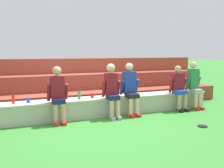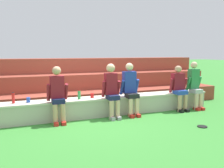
{
  "view_description": "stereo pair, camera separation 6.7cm",
  "coord_description": "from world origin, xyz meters",
  "px_view_note": "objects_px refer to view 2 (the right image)",
  "views": [
    {
      "loc": [
        -1.85,
        -5.71,
        1.71
      ],
      "look_at": [
        0.53,
        0.26,
        0.84
      ],
      "focal_mm": 38.06,
      "sensor_mm": 36.0,
      "label": 1
    },
    {
      "loc": [
        -1.79,
        -5.73,
        1.71
      ],
      "look_at": [
        0.53,
        0.26,
        0.84
      ],
      "focal_mm": 38.06,
      "sensor_mm": 36.0,
      "label": 2
    }
  ],
  "objects_px": {
    "person_rightmost_edge": "(195,84)",
    "frisbee": "(202,127)",
    "person_center": "(112,89)",
    "person_right_of_center": "(131,88)",
    "water_bottle_near_right": "(13,98)",
    "person_left_of_center": "(58,93)",
    "plastic_cup_right_end": "(28,100)",
    "person_far_right": "(179,87)",
    "water_bottle_center_gap": "(79,95)",
    "plastic_cup_middle": "(92,95)"
  },
  "relations": [
    {
      "from": "water_bottle_center_gap",
      "to": "person_rightmost_edge",
      "type": "bearing_deg",
      "value": -3.68
    },
    {
      "from": "person_left_of_center",
      "to": "person_rightmost_edge",
      "type": "height_order",
      "value": "person_rightmost_edge"
    },
    {
      "from": "person_center",
      "to": "frisbee",
      "type": "height_order",
      "value": "person_center"
    },
    {
      "from": "person_left_of_center",
      "to": "frisbee",
      "type": "relative_size",
      "value": 6.1
    },
    {
      "from": "plastic_cup_middle",
      "to": "person_left_of_center",
      "type": "bearing_deg",
      "value": -162.49
    },
    {
      "from": "person_rightmost_edge",
      "to": "water_bottle_near_right",
      "type": "distance_m",
      "value": 5.1
    },
    {
      "from": "water_bottle_near_right",
      "to": "person_right_of_center",
      "type": "bearing_deg",
      "value": -4.82
    },
    {
      "from": "person_far_right",
      "to": "person_left_of_center",
      "type": "bearing_deg",
      "value": -179.99
    },
    {
      "from": "person_rightmost_edge",
      "to": "plastic_cup_right_end",
      "type": "distance_m",
      "value": 4.77
    },
    {
      "from": "water_bottle_near_right",
      "to": "person_center",
      "type": "bearing_deg",
      "value": -7.19
    },
    {
      "from": "person_right_of_center",
      "to": "person_center",
      "type": "bearing_deg",
      "value": -174.7
    },
    {
      "from": "plastic_cup_right_end",
      "to": "frisbee",
      "type": "distance_m",
      "value": 4.16
    },
    {
      "from": "person_right_of_center",
      "to": "plastic_cup_right_end",
      "type": "height_order",
      "value": "person_right_of_center"
    },
    {
      "from": "person_rightmost_edge",
      "to": "frisbee",
      "type": "distance_m",
      "value": 2.01
    },
    {
      "from": "water_bottle_center_gap",
      "to": "person_far_right",
      "type": "bearing_deg",
      "value": -4.46
    },
    {
      "from": "person_center",
      "to": "person_right_of_center",
      "type": "xyz_separation_m",
      "value": [
        0.56,
        0.05,
        0.0
      ]
    },
    {
      "from": "person_rightmost_edge",
      "to": "person_left_of_center",
      "type": "bearing_deg",
      "value": -179.95
    },
    {
      "from": "person_far_right",
      "to": "frisbee",
      "type": "relative_size",
      "value": 5.85
    },
    {
      "from": "person_right_of_center",
      "to": "person_rightmost_edge",
      "type": "distance_m",
      "value": 2.14
    },
    {
      "from": "person_far_right",
      "to": "water_bottle_near_right",
      "type": "relative_size",
      "value": 4.86
    },
    {
      "from": "water_bottle_center_gap",
      "to": "plastic_cup_right_end",
      "type": "xyz_separation_m",
      "value": [
        -1.24,
        0.05,
        -0.05
      ]
    },
    {
      "from": "person_left_of_center",
      "to": "person_far_right",
      "type": "distance_m",
      "value": 3.52
    },
    {
      "from": "person_center",
      "to": "water_bottle_center_gap",
      "type": "height_order",
      "value": "person_center"
    },
    {
      "from": "person_right_of_center",
      "to": "person_rightmost_edge",
      "type": "bearing_deg",
      "value": -0.98
    },
    {
      "from": "person_center",
      "to": "person_right_of_center",
      "type": "relative_size",
      "value": 1.0
    },
    {
      "from": "person_rightmost_edge",
      "to": "frisbee",
      "type": "relative_size",
      "value": 6.32
    },
    {
      "from": "plastic_cup_right_end",
      "to": "person_center",
      "type": "bearing_deg",
      "value": -8.1
    },
    {
      "from": "water_bottle_near_right",
      "to": "plastic_cup_right_end",
      "type": "height_order",
      "value": "water_bottle_near_right"
    },
    {
      "from": "water_bottle_center_gap",
      "to": "water_bottle_near_right",
      "type": "xyz_separation_m",
      "value": [
        -1.58,
        0.06,
        0.02
      ]
    },
    {
      "from": "person_left_of_center",
      "to": "plastic_cup_right_end",
      "type": "relative_size",
      "value": 11.24
    },
    {
      "from": "person_left_of_center",
      "to": "water_bottle_near_right",
      "type": "xyz_separation_m",
      "value": [
        -1.0,
        0.29,
        -0.1
      ]
    },
    {
      "from": "person_rightmost_edge",
      "to": "plastic_cup_right_end",
      "type": "relative_size",
      "value": 11.63
    },
    {
      "from": "person_right_of_center",
      "to": "water_bottle_center_gap",
      "type": "relative_size",
      "value": 5.95
    },
    {
      "from": "person_rightmost_edge",
      "to": "water_bottle_center_gap",
      "type": "distance_m",
      "value": 3.52
    },
    {
      "from": "water_bottle_near_right",
      "to": "person_far_right",
      "type": "bearing_deg",
      "value": -3.65
    },
    {
      "from": "person_center",
      "to": "person_right_of_center",
      "type": "bearing_deg",
      "value": 5.3
    },
    {
      "from": "person_rightmost_edge",
      "to": "frisbee",
      "type": "bearing_deg",
      "value": -124.41
    },
    {
      "from": "person_far_right",
      "to": "frisbee",
      "type": "height_order",
      "value": "person_far_right"
    },
    {
      "from": "person_right_of_center",
      "to": "water_bottle_center_gap",
      "type": "distance_m",
      "value": 1.4
    },
    {
      "from": "person_left_of_center",
      "to": "water_bottle_center_gap",
      "type": "height_order",
      "value": "person_left_of_center"
    },
    {
      "from": "person_right_of_center",
      "to": "frisbee",
      "type": "distance_m",
      "value": 2.05
    },
    {
      "from": "person_far_right",
      "to": "plastic_cup_right_end",
      "type": "bearing_deg",
      "value": 176.18
    },
    {
      "from": "person_center",
      "to": "plastic_cup_right_end",
      "type": "bearing_deg",
      "value": 171.9
    },
    {
      "from": "water_bottle_center_gap",
      "to": "person_right_of_center",
      "type": "bearing_deg",
      "value": -7.85
    },
    {
      "from": "person_center",
      "to": "water_bottle_near_right",
      "type": "relative_size",
      "value": 5.22
    },
    {
      "from": "person_far_right",
      "to": "water_bottle_center_gap",
      "type": "bearing_deg",
      "value": 175.54
    },
    {
      "from": "person_center",
      "to": "water_bottle_near_right",
      "type": "distance_m",
      "value": 2.41
    },
    {
      "from": "person_far_right",
      "to": "water_bottle_near_right",
      "type": "height_order",
      "value": "person_far_right"
    },
    {
      "from": "person_right_of_center",
      "to": "person_rightmost_edge",
      "type": "height_order",
      "value": "person_rightmost_edge"
    },
    {
      "from": "person_left_of_center",
      "to": "plastic_cup_middle",
      "type": "relative_size",
      "value": 11.47
    }
  ]
}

